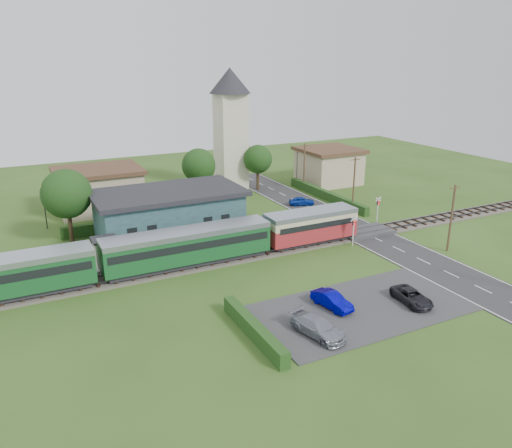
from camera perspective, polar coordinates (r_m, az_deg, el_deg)
name	(u,v)px	position (r m, az deg, el deg)	size (l,w,h in m)	color
ground	(299,255)	(50.71, 4.90, -3.50)	(120.00, 120.00, 0.00)	#2D4C19
railway_track	(289,247)	(52.25, 3.76, -2.66)	(76.00, 3.20, 0.49)	#4C443D
road	(377,239)	(56.27, 13.64, -1.68)	(6.00, 70.00, 0.05)	#28282B
car_park	(361,308)	(41.02, 11.91, -9.38)	(17.00, 9.00, 0.08)	#333335
crossing_deck	(365,232)	(57.64, 12.39, -0.88)	(6.20, 3.40, 0.45)	#333335
platform	(188,252)	(51.07, -7.83, -3.17)	(30.00, 3.00, 0.45)	gray
equipment_hut	(105,251)	(48.79, -16.82, -2.97)	(2.30, 2.30, 2.55)	beige
station_building	(169,213)	(55.48, -9.91, 1.20)	(16.00, 9.00, 5.30)	#39686C
train	(155,251)	(46.41, -11.48, -3.06)	(43.20, 2.90, 3.40)	#232328
church_tower	(230,120)	(74.71, -2.94, 11.80)	(6.00, 6.00, 17.60)	beige
house_west	(99,189)	(67.63, -17.49, 3.83)	(10.80, 8.80, 5.50)	tan
house_east	(329,165)	(79.74, 8.32, 6.64)	(8.80, 8.80, 5.50)	tan
hedge_carpark	(254,330)	(36.18, -0.22, -11.97)	(0.80, 9.00, 1.20)	#193814
hedge_roadside	(326,195)	(70.64, 8.03, 3.28)	(0.80, 18.00, 1.20)	#193814
hedge_station	(159,220)	(60.23, -11.07, 0.48)	(22.00, 0.80, 1.30)	#193814
tree_a	(66,194)	(55.82, -20.84, 3.22)	(5.20, 5.20, 8.00)	#332316
tree_b	(199,166)	(68.38, -6.57, 6.65)	(4.60, 4.60, 7.34)	#332316
tree_c	(258,159)	(74.15, 0.22, 7.41)	(4.20, 4.20, 6.78)	#332316
utility_pole_b	(451,217)	(53.95, 21.43, 0.70)	(1.40, 0.22, 7.00)	#473321
utility_pole_c	(354,183)	(65.21, 11.12, 4.58)	(1.40, 0.22, 7.00)	#473321
utility_pole_d	(304,166)	(74.80, 5.53, 6.62)	(1.40, 0.22, 7.00)	#473321
crossing_signal_near	(354,227)	(53.11, 11.10, -0.29)	(0.84, 0.28, 3.28)	silver
crossing_signal_far	(378,206)	(61.03, 13.77, 1.99)	(0.84, 0.28, 3.28)	silver
streetlamp_west	(44,204)	(62.08, -23.07, 2.16)	(0.30, 0.30, 5.15)	#3F3F47
streetlamp_east	(297,163)	(80.01, 4.72, 6.99)	(0.30, 0.30, 5.15)	#3F3F47
car_on_road	(302,201)	(67.30, 5.23, 2.65)	(1.36, 3.38, 1.15)	#0D30A4
car_park_blue	(332,300)	(40.36, 8.67, -8.61)	(1.31, 3.75, 1.23)	#00008F
car_park_silver	(318,327)	(36.49, 7.09, -11.60)	(1.84, 4.52, 1.31)	#8C90A0
car_park_dark	(412,297)	(42.51, 17.38, -7.93)	(1.83, 3.97, 1.10)	black
pedestrian_near	(245,233)	(52.94, -1.28, -1.00)	(0.60, 0.39, 1.63)	gray
pedestrian_far	(137,252)	(48.71, -13.43, -3.14)	(0.92, 0.72, 1.89)	gray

